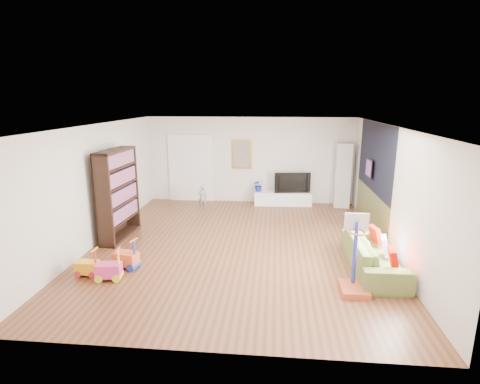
# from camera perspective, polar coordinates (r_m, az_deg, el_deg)

# --- Properties ---
(floor) EXTENTS (6.50, 7.50, 0.00)m
(floor) POSITION_cam_1_polar(r_m,az_deg,el_deg) (8.64, -0.25, -8.06)
(floor) COLOR brown
(floor) RESTS_ON ground
(ceiling) EXTENTS (6.50, 7.50, 0.00)m
(ceiling) POSITION_cam_1_polar(r_m,az_deg,el_deg) (8.02, -0.27, 10.10)
(ceiling) COLOR white
(ceiling) RESTS_ON ground
(wall_back) EXTENTS (6.50, 0.00, 2.70)m
(wall_back) POSITION_cam_1_polar(r_m,az_deg,el_deg) (11.90, 1.52, 4.85)
(wall_back) COLOR silver
(wall_back) RESTS_ON ground
(wall_front) EXTENTS (6.50, 0.00, 2.70)m
(wall_front) POSITION_cam_1_polar(r_m,az_deg,el_deg) (4.69, -4.82, -9.95)
(wall_front) COLOR white
(wall_front) RESTS_ON ground
(wall_left) EXTENTS (0.00, 7.50, 2.70)m
(wall_left) POSITION_cam_1_polar(r_m,az_deg,el_deg) (9.13, -21.01, 1.07)
(wall_left) COLOR silver
(wall_left) RESTS_ON ground
(wall_right) EXTENTS (0.00, 7.50, 2.70)m
(wall_right) POSITION_cam_1_polar(r_m,az_deg,el_deg) (8.55, 21.96, 0.15)
(wall_right) COLOR silver
(wall_right) RESTS_ON ground
(navy_accent) EXTENTS (0.01, 3.20, 1.70)m
(navy_accent) POSITION_cam_1_polar(r_m,az_deg,el_deg) (9.78, 19.88, 4.97)
(navy_accent) COLOR black
(navy_accent) RESTS_ON wall_right
(olive_wainscot) EXTENTS (0.01, 3.20, 1.00)m
(olive_wainscot) POSITION_cam_1_polar(r_m,az_deg,el_deg) (10.07, 19.25, -2.63)
(olive_wainscot) COLOR brown
(olive_wainscot) RESTS_ON wall_right
(doorway) EXTENTS (1.45, 0.06, 2.10)m
(doorway) POSITION_cam_1_polar(r_m,az_deg,el_deg) (12.18, -7.47, 3.52)
(doorway) COLOR white
(doorway) RESTS_ON ground
(painting_back) EXTENTS (0.62, 0.06, 0.92)m
(painting_back) POSITION_cam_1_polar(r_m,az_deg,el_deg) (11.85, 0.30, 5.79)
(painting_back) COLOR gold
(painting_back) RESTS_ON wall_back
(artwork_right) EXTENTS (0.04, 0.56, 0.46)m
(artwork_right) POSITION_cam_1_polar(r_m,az_deg,el_deg) (10.01, 19.10, 3.48)
(artwork_right) COLOR #7F3F8C
(artwork_right) RESTS_ON wall_right
(media_console) EXTENTS (1.79, 0.52, 0.41)m
(media_console) POSITION_cam_1_polar(r_m,az_deg,el_deg) (11.81, 6.53, -0.98)
(media_console) COLOR white
(media_console) RESTS_ON ground
(tall_cabinet) EXTENTS (0.49, 0.49, 1.96)m
(tall_cabinet) POSITION_cam_1_polar(r_m,az_deg,el_deg) (11.83, 15.40, 2.48)
(tall_cabinet) COLOR silver
(tall_cabinet) RESTS_ON ground
(bookshelf) EXTENTS (0.46, 1.47, 2.12)m
(bookshelf) POSITION_cam_1_polar(r_m,az_deg,el_deg) (9.25, -18.10, -0.36)
(bookshelf) COLOR black
(bookshelf) RESTS_ON ground
(sofa) EXTENTS (0.87, 2.18, 0.63)m
(sofa) POSITION_cam_1_polar(r_m,az_deg,el_deg) (7.80, 19.66, -8.95)
(sofa) COLOR olive
(sofa) RESTS_ON ground
(basketball_hoop) EXTENTS (0.47, 0.58, 1.37)m
(basketball_hoop) POSITION_cam_1_polar(r_m,az_deg,el_deg) (6.70, 17.38, -9.17)
(basketball_hoop) COLOR #BA4928
(basketball_hoop) RESTS_ON ground
(ride_on_yellow) EXTENTS (0.41, 0.26, 0.54)m
(ride_on_yellow) POSITION_cam_1_polar(r_m,az_deg,el_deg) (7.69, -22.30, -9.89)
(ride_on_yellow) COLOR #FAA717
(ride_on_yellow) RESTS_ON ground
(ride_on_orange) EXTENTS (0.51, 0.38, 0.62)m
(ride_on_orange) POSITION_cam_1_polar(r_m,az_deg,el_deg) (7.75, -17.02, -8.94)
(ride_on_orange) COLOR #E75C2E
(ride_on_orange) RESTS_ON ground
(ride_on_pink) EXTENTS (0.48, 0.34, 0.60)m
(ride_on_pink) POSITION_cam_1_polar(r_m,az_deg,el_deg) (7.38, -19.44, -10.41)
(ride_on_pink) COLOR #FF3B9C
(ride_on_pink) RESTS_ON ground
(child) EXTENTS (0.32, 0.27, 0.73)m
(child) POSITION_cam_1_polar(r_m,az_deg,el_deg) (11.28, -5.77, -0.84)
(child) COLOR gray
(child) RESTS_ON ground
(tv) EXTENTS (1.12, 0.29, 0.64)m
(tv) POSITION_cam_1_polar(r_m,az_deg,el_deg) (11.73, 7.91, 1.52)
(tv) COLOR black
(tv) RESTS_ON media_console
(vase_plant) EXTENTS (0.44, 0.41, 0.40)m
(vase_plant) POSITION_cam_1_polar(r_m,az_deg,el_deg) (11.74, 2.88, 1.05)
(vase_plant) COLOR #142495
(vase_plant) RESTS_ON media_console
(pillow_left) EXTENTS (0.15, 0.40, 0.39)m
(pillow_left) POSITION_cam_1_polar(r_m,az_deg,el_deg) (7.24, 22.33, -9.43)
(pillow_left) COLOR #D20800
(pillow_left) RESTS_ON sofa
(pillow_center) EXTENTS (0.17, 0.38, 0.37)m
(pillow_center) POSITION_cam_1_polar(r_m,az_deg,el_deg) (7.79, 21.28, -7.67)
(pillow_center) COLOR silver
(pillow_center) RESTS_ON sofa
(pillow_right) EXTENTS (0.16, 0.37, 0.35)m
(pillow_right) POSITION_cam_1_polar(r_m,az_deg,el_deg) (8.33, 19.92, -6.15)
(pillow_right) COLOR red
(pillow_right) RESTS_ON sofa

